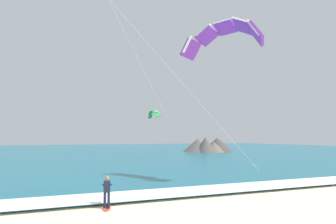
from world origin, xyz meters
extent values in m
cube|color=#146075|center=(0.00, 73.93, 0.10)|extent=(200.00, 120.00, 0.20)
cube|color=white|center=(0.00, 14.93, 0.22)|extent=(200.00, 3.06, 0.04)
ellipsoid|color=#E04C38|center=(0.83, 13.04, 0.03)|extent=(0.75, 1.46, 0.05)
cube|color=black|center=(0.83, 13.28, 0.07)|extent=(0.17, 0.10, 0.04)
cube|color=black|center=(0.83, 12.79, 0.07)|extent=(0.17, 0.10, 0.04)
cylinder|color=#191E38|center=(0.73, 13.06, 0.42)|extent=(0.14, 0.14, 0.84)
cylinder|color=#191E38|center=(0.93, 13.01, 0.42)|extent=(0.14, 0.14, 0.84)
cube|color=#191E38|center=(0.83, 13.04, 1.14)|extent=(0.38, 0.27, 0.60)
sphere|color=#9E704C|center=(0.83, 13.04, 1.58)|extent=(0.22, 0.22, 0.22)
cylinder|color=#191E38|center=(0.69, 13.23, 1.19)|extent=(0.20, 0.51, 0.22)
cylinder|color=#191E38|center=(1.04, 13.15, 1.19)|extent=(0.20, 0.51, 0.22)
cylinder|color=black|center=(0.92, 13.41, 1.19)|extent=(0.54, 0.16, 0.04)
cube|color=#3F3F42|center=(0.86, 13.15, 0.92)|extent=(0.14, 0.11, 0.10)
cube|color=purple|center=(12.57, 15.17, 11.65)|extent=(1.46, 2.00, 1.89)
cube|color=white|center=(12.10, 14.94, 12.01)|extent=(0.66, 1.07, 1.47)
cube|color=purple|center=(12.49, 16.67, 12.72)|extent=(1.77, 2.21, 1.55)
cube|color=white|center=(12.02, 16.44, 13.08)|extent=(0.87, 1.45, 0.97)
cube|color=purple|center=(11.90, 18.37, 13.10)|extent=(1.94, 2.12, 0.86)
cube|color=white|center=(11.43, 18.14, 13.46)|extent=(0.95, 1.58, 0.24)
cube|color=purple|center=(10.94, 19.89, 12.72)|extent=(1.95, 1.75, 1.55)
cube|color=white|center=(10.47, 19.66, 13.08)|extent=(0.86, 1.43, 0.97)
cube|color=purple|center=(9.82, 20.88, 11.65)|extent=(1.79, 1.12, 1.89)
cube|color=white|center=(9.35, 20.66, 12.01)|extent=(0.64, 0.98, 1.47)
cylinder|color=#B2B2B7|center=(6.66, 14.29, 6.42)|extent=(11.84, 1.78, 10.46)
cylinder|color=#B2B2B7|center=(5.28, 17.15, 6.42)|extent=(9.10, 7.50, 10.46)
cube|color=green|center=(18.60, 56.94, 7.99)|extent=(0.87, 0.92, 1.05)
cube|color=white|center=(18.96, 56.95, 8.14)|extent=(0.18, 0.67, 0.88)
cube|color=green|center=(18.44, 56.09, 8.70)|extent=(0.89, 1.12, 0.79)
cube|color=white|center=(18.80, 56.11, 8.84)|extent=(0.19, 0.94, 0.57)
cube|color=green|center=(18.42, 55.01, 8.96)|extent=(0.90, 1.07, 0.36)
cube|color=white|center=(18.78, 55.02, 9.10)|extent=(0.20, 0.99, 0.13)
cube|color=green|center=(18.54, 53.93, 8.70)|extent=(0.89, 1.05, 0.79)
cube|color=white|center=(18.89, 53.94, 8.84)|extent=(0.19, 0.93, 0.57)
cube|color=green|center=(18.77, 53.10, 7.99)|extent=(0.88, 0.85, 1.05)
cube|color=white|center=(19.13, 53.11, 8.14)|extent=(0.18, 0.66, 0.88)
cone|color=#56514C|center=(32.48, 58.32, 1.83)|extent=(4.80, 4.80, 3.66)
cone|color=#665B51|center=(34.53, 58.12, 1.27)|extent=(5.61, 5.61, 2.53)
cone|color=#47423D|center=(36.48, 59.73, 1.71)|extent=(8.09, 8.09, 3.41)
cone|color=#56514C|center=(31.72, 60.55, 1.64)|extent=(7.62, 7.62, 3.28)
camera|label=1|loc=(-2.51, -3.39, 3.79)|focal=32.78mm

